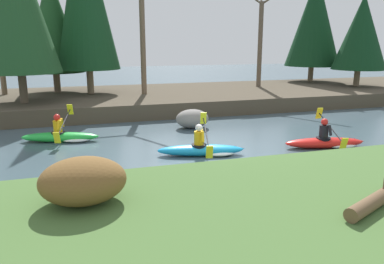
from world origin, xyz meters
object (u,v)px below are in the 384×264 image
object	(u,v)px
kayaker_lead	(328,142)
driftwood_log	(379,198)
kayaker_middle	(204,149)
boulder_midstream	(192,119)
kayaker_trailing	(63,136)

from	to	relation	value
kayaker_lead	driftwood_log	distance (m)	6.57
kayaker_middle	driftwood_log	world-z (taller)	driftwood_log
driftwood_log	kayaker_lead	bearing A→B (deg)	35.97
kayaker_lead	boulder_midstream	world-z (taller)	kayaker_lead
kayaker_middle	kayaker_trailing	distance (m)	5.27
kayaker_lead	kayaker_middle	size ratio (longest dim) A/B	1.00
kayaker_trailing	boulder_midstream	xyz separation A→B (m)	(5.06, 0.76, 0.19)
kayaker_middle	boulder_midstream	bearing A→B (deg)	91.71
kayaker_lead	kayaker_trailing	distance (m)	9.23
kayaker_lead	boulder_midstream	bearing A→B (deg)	141.18
kayaker_lead	driftwood_log	xyz separation A→B (m)	(-3.23, -5.67, 0.74)
boulder_midstream	driftwood_log	xyz separation A→B (m)	(0.29, -9.85, 0.55)
kayaker_lead	driftwood_log	bearing A→B (deg)	-108.52
kayaker_trailing	driftwood_log	world-z (taller)	driftwood_log
kayaker_lead	kayaker_trailing	world-z (taller)	same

